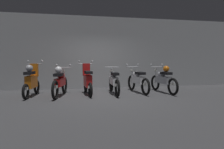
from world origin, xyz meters
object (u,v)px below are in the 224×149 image
motorbike_slot_3 (114,81)px  motorbike_slot_0 (32,81)px  motorbike_slot_1 (60,82)px  motorbike_slot_5 (163,79)px  motorbike_slot_2 (88,81)px  motorbike_slot_4 (138,80)px

motorbike_slot_3 → motorbike_slot_0: bearing=178.5°
motorbike_slot_0 → motorbike_slot_1: (1.00, -0.14, -0.04)m
motorbike_slot_5 → motorbike_slot_1: bearing=179.4°
motorbike_slot_2 → motorbike_slot_1: bearing=-174.1°
motorbike_slot_3 → motorbike_slot_5: motorbike_slot_5 is taller
motorbike_slot_0 → motorbike_slot_3: bearing=-1.5°
motorbike_slot_1 → motorbike_slot_3: size_ratio=0.99×
motorbike_slot_2 → motorbike_slot_5: (3.01, -0.14, 0.00)m
motorbike_slot_0 → motorbike_slot_2: size_ratio=1.00×
motorbike_slot_0 → motorbike_slot_4: bearing=0.3°
motorbike_slot_2 → motorbike_slot_3: motorbike_slot_2 is taller
motorbike_slot_4 → motorbike_slot_5: bearing=-11.5°
motorbike_slot_3 → motorbike_slot_4: bearing=5.7°
motorbike_slot_0 → motorbike_slot_5: bearing=-2.1°
motorbike_slot_3 → motorbike_slot_5: size_ratio=1.00×
motorbike_slot_2 → motorbike_slot_4: bearing=1.7°
motorbike_slot_1 → motorbike_slot_5: bearing=-0.6°
motorbike_slot_0 → motorbike_slot_4: (4.01, 0.02, -0.08)m
motorbike_slot_3 → motorbike_slot_5: 2.01m
motorbike_slot_0 → motorbike_slot_1: motorbike_slot_0 is taller
motorbike_slot_0 → motorbike_slot_4: size_ratio=0.86×
motorbike_slot_1 → motorbike_slot_5: size_ratio=0.99×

